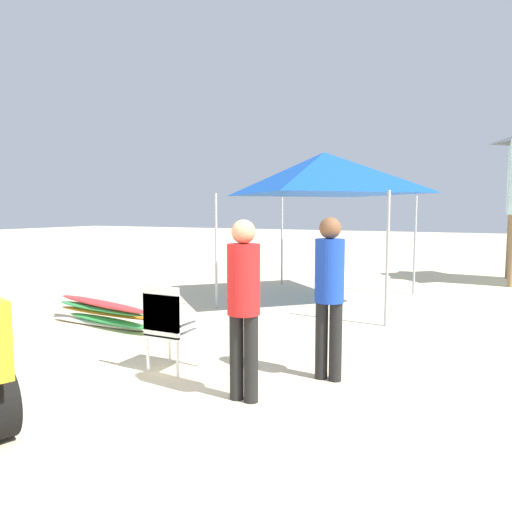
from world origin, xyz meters
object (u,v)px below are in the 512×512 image
surfboard_pile (108,314)px  lifeguard_near_right (329,287)px  lifeguard_near_center (244,297)px  popup_canopy (324,174)px  stacked_plastic_chairs (168,321)px

surfboard_pile → lifeguard_near_right: lifeguard_near_right is taller
lifeguard_near_center → popup_canopy: 5.57m
surfboard_pile → popup_canopy: size_ratio=0.82×
popup_canopy → lifeguard_near_center: bearing=-80.1°
lifeguard_near_right → lifeguard_near_center: bearing=-121.8°
stacked_plastic_chairs → surfboard_pile: 2.59m
popup_canopy → lifeguard_near_right: bearing=-71.0°
surfboard_pile → lifeguard_near_right: size_ratio=1.47×
popup_canopy → surfboard_pile: bearing=-124.0°
lifeguard_near_center → popup_canopy: size_ratio=0.55×
lifeguard_near_right → popup_canopy: (-1.49, 4.34, 1.57)m
surfboard_pile → popup_canopy: popup_canopy is taller
stacked_plastic_chairs → lifeguard_near_center: size_ratio=0.57×
stacked_plastic_chairs → lifeguard_near_right: (1.74, 0.58, 0.44)m
surfboard_pile → popup_canopy: (2.44, 3.61, 2.41)m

